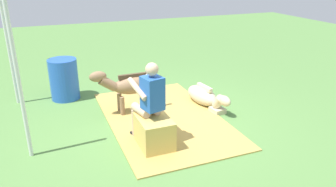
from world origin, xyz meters
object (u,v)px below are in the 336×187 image
(hay_bale, at_px, (154,132))
(person_seated, at_px, (149,99))
(water_barrel, at_px, (64,79))
(tent_pole_left, at_px, (19,83))
(pony_standing, at_px, (130,86))
(pony_lying, at_px, (205,96))
(tent_pole_right, at_px, (9,48))

(hay_bale, relative_size, person_seated, 0.48)
(water_barrel, relative_size, tent_pole_left, 0.37)
(hay_bale, relative_size, water_barrel, 0.75)
(hay_bale, bearing_deg, pony_standing, -0.15)
(pony_standing, height_order, water_barrel, pony_standing)
(pony_lying, xyz_separation_m, water_barrel, (1.45, 2.64, 0.25))
(tent_pole_left, bearing_deg, pony_lying, -77.36)
(hay_bale, distance_m, tent_pole_right, 3.57)
(pony_lying, bearing_deg, water_barrel, 61.27)
(water_barrel, bearing_deg, pony_standing, -137.65)
(person_seated, distance_m, tent_pole_right, 3.32)
(person_seated, height_order, tent_pole_left, tent_pole_left)
(hay_bale, height_order, tent_pole_right, tent_pole_right)
(tent_pole_right, bearing_deg, pony_standing, -122.61)
(tent_pole_left, distance_m, tent_pole_right, 2.32)
(hay_bale, distance_m, pony_lying, 1.93)
(pony_standing, bearing_deg, tent_pole_left, 117.93)
(pony_standing, bearing_deg, hay_bale, 179.85)
(hay_bale, distance_m, water_barrel, 2.87)
(pony_lying, relative_size, water_barrel, 1.54)
(pony_standing, xyz_separation_m, water_barrel, (1.22, 1.12, -0.11))
(tent_pole_left, xyz_separation_m, tent_pole_right, (2.31, 0.24, 0.00))
(person_seated, bearing_deg, water_barrel, 23.72)
(tent_pole_left, bearing_deg, tent_pole_right, 6.05)
(water_barrel, bearing_deg, tent_pole_right, 83.61)
(hay_bale, xyz_separation_m, pony_lying, (1.19, -1.53, -0.06))
(person_seated, bearing_deg, pony_standing, -1.38)
(pony_standing, bearing_deg, pony_lying, -98.28)
(hay_bale, bearing_deg, tent_pole_right, 37.18)
(person_seated, relative_size, water_barrel, 1.56)
(tent_pole_left, bearing_deg, person_seated, -98.55)
(person_seated, height_order, water_barrel, person_seated)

